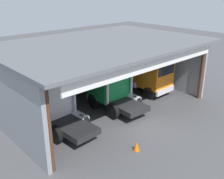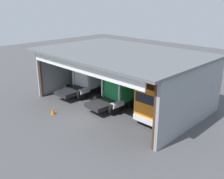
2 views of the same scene
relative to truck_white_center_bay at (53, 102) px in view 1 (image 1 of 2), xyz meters
The scene contains 8 objects.
ground_plane 6.28m from the truck_white_center_bay, 42.33° to the right, with size 80.00×80.00×0.00m, color #4C4C4F.
workshop_shed 4.98m from the truck_white_center_bay, 17.82° to the left, with size 14.92×10.38×5.01m.
truck_white_center_bay is the anchor object (origin of this frame).
truck_green_center_right_bay 4.83m from the truck_white_center_bay, ahead, with size 2.76×4.86×3.68m.
truck_orange_right_bay 9.20m from the truck_white_center_bay, ahead, with size 2.51×4.89×3.45m.
oil_drum 7.86m from the truck_white_center_bay, 32.52° to the left, with size 0.58×0.58×0.92m, color #B21E19.
tool_cart 4.68m from the truck_white_center_bay, 55.27° to the left, with size 0.90×0.60×1.00m, color black.
traffic_cone 6.04m from the truck_white_center_bay, 70.41° to the right, with size 0.36×0.36×0.56m, color orange.
Camera 1 is at (-12.14, -9.93, 8.70)m, focal length 42.53 mm.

